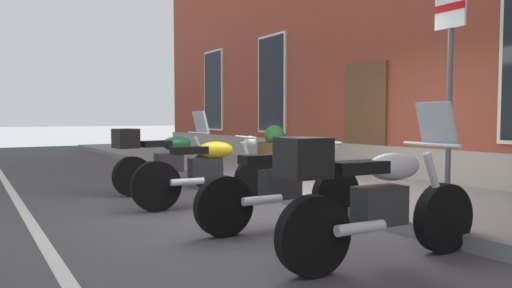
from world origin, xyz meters
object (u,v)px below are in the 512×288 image
motorcycle_green_touring (166,159)px  motorcycle_silver_touring (374,198)px  motorcycle_yellow_naked (210,171)px  parking_sign (450,67)px  barrel_planter (274,153)px  motorcycle_grey_naked (286,185)px

motorcycle_green_touring → motorcycle_silver_touring: size_ratio=0.98×
motorcycle_green_touring → motorcycle_silver_touring: motorcycle_silver_touring is taller
motorcycle_yellow_naked → motorcycle_silver_touring: 3.03m
parking_sign → barrel_planter: bearing=171.0°
motorcycle_grey_naked → motorcycle_silver_touring: bearing=-6.0°
motorcycle_green_touring → parking_sign: parking_sign is taller
motorcycle_silver_touring → motorcycle_grey_naked: bearing=174.0°
motorcycle_yellow_naked → parking_sign: bearing=32.1°
motorcycle_yellow_naked → motorcycle_grey_naked: 1.59m
motorcycle_yellow_naked → motorcycle_grey_naked: size_ratio=1.02×
motorcycle_yellow_naked → motorcycle_green_touring: bearing=-176.6°
motorcycle_green_touring → motorcycle_yellow_naked: size_ratio=0.93×
motorcycle_green_touring → barrel_planter: 2.40m
motorcycle_yellow_naked → parking_sign: size_ratio=0.86×
motorcycle_yellow_naked → motorcycle_silver_touring: size_ratio=1.05×
motorcycle_yellow_naked → motorcycle_silver_touring: (3.03, -0.01, 0.08)m
motorcycle_green_touring → barrel_planter: size_ratio=2.15×
motorcycle_grey_naked → barrel_planter: barrel_planter is taller
motorcycle_green_touring → barrel_planter: motorcycle_green_touring is taller
motorcycle_grey_naked → parking_sign: bearing=56.4°
motorcycle_green_touring → motorcycle_grey_naked: bearing=4.2°
barrel_planter → motorcycle_silver_touring: bearing=-25.6°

